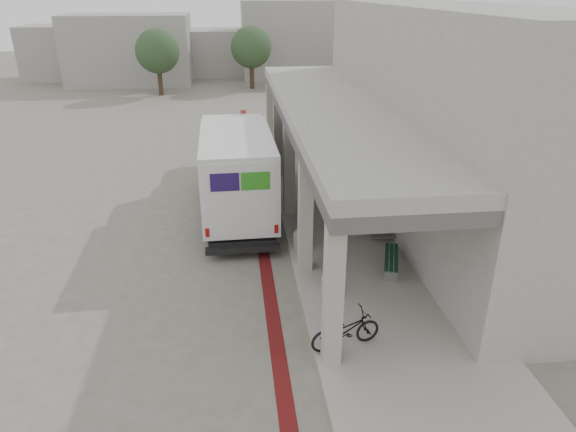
{
  "coord_description": "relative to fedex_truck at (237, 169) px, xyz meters",
  "views": [
    {
      "loc": [
        0.2,
        -12.22,
        7.48
      ],
      "look_at": [
        1.66,
        0.88,
        1.6
      ],
      "focal_mm": 32.0,
      "sensor_mm": 36.0,
      "label": 1
    }
  ],
  "objects": [
    {
      "name": "utility_cabinet",
      "position": [
        4.7,
        -1.76,
        -1.02
      ],
      "size": [
        0.62,
        0.73,
        1.06
      ],
      "primitive_type": "cube",
      "rotation": [
        0.0,
        0.0,
        0.24
      ],
      "color": "gray",
      "rests_on": "sidewalk"
    },
    {
      "name": "ground",
      "position": [
        -0.3,
        -4.92,
        -1.67
      ],
      "size": [
        120.0,
        120.0,
        0.0
      ],
      "primitive_type": "plane",
      "color": "#656157",
      "rests_on": "ground"
    },
    {
      "name": "fedex_truck",
      "position": [
        0.0,
        0.0,
        0.0
      ],
      "size": [
        2.45,
        7.41,
        3.14
      ],
      "rotation": [
        0.0,
        0.0,
        0.02
      ],
      "color": "black",
      "rests_on": "ground"
    },
    {
      "name": "distant_backdrop",
      "position": [
        -3.14,
        30.96,
        1.03
      ],
      "size": [
        28.0,
        10.0,
        6.5
      ],
      "color": "#999691",
      "rests_on": "ground"
    },
    {
      "name": "bike_lane_stripe",
      "position": [
        0.7,
        -2.92,
        -1.67
      ],
      "size": [
        0.35,
        40.0,
        0.01
      ],
      "primitive_type": "cube",
      "color": "#5A1212",
      "rests_on": "ground"
    },
    {
      "name": "tree_mid",
      "position": [
        1.7,
        25.08,
        1.51
      ],
      "size": [
        3.2,
        3.2,
        4.8
      ],
      "color": "#38281C",
      "rests_on": "ground"
    },
    {
      "name": "bench",
      "position": [
        4.24,
        -4.75,
        -1.27
      ],
      "size": [
        0.85,
        1.72,
        0.4
      ],
      "rotation": [
        0.0,
        0.0,
        -0.3
      ],
      "color": "gray",
      "rests_on": "sidewalk"
    },
    {
      "name": "tree_left",
      "position": [
        -5.3,
        23.08,
        1.51
      ],
      "size": [
        3.2,
        3.2,
        4.8
      ],
      "color": "#38281C",
      "rests_on": "ground"
    },
    {
      "name": "tree_right",
      "position": [
        9.7,
        24.08,
        1.51
      ],
      "size": [
        3.2,
        3.2,
        4.8
      ],
      "color": "#38281C",
      "rests_on": "ground"
    },
    {
      "name": "bollard_near",
      "position": [
        2.27,
        -5.73,
        -1.24
      ],
      "size": [
        0.42,
        0.42,
        0.63
      ],
      "color": "gray",
      "rests_on": "sidewalk"
    },
    {
      "name": "bicycle_black",
      "position": [
        2.2,
        -8.02,
        -1.12
      ],
      "size": [
        1.74,
        0.96,
        0.87
      ],
      "primitive_type": "imported",
      "rotation": [
        0.0,
        0.0,
        1.81
      ],
      "color": "black",
      "rests_on": "sidewalk"
    },
    {
      "name": "transit_building",
      "position": [
        6.53,
        -0.42,
        1.73
      ],
      "size": [
        7.6,
        17.0,
        7.0
      ],
      "color": "gray",
      "rests_on": "ground"
    },
    {
      "name": "sidewalk",
      "position": [
        3.7,
        -4.92,
        -1.61
      ],
      "size": [
        4.4,
        28.0,
        0.12
      ],
      "primitive_type": "cube",
      "color": "#A29E91",
      "rests_on": "ground"
    },
    {
      "name": "bollard_far",
      "position": [
        1.83,
        -3.24,
        -1.22
      ],
      "size": [
        0.45,
        0.45,
        0.68
      ],
      "color": "gray",
      "rests_on": "sidewalk"
    }
  ]
}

